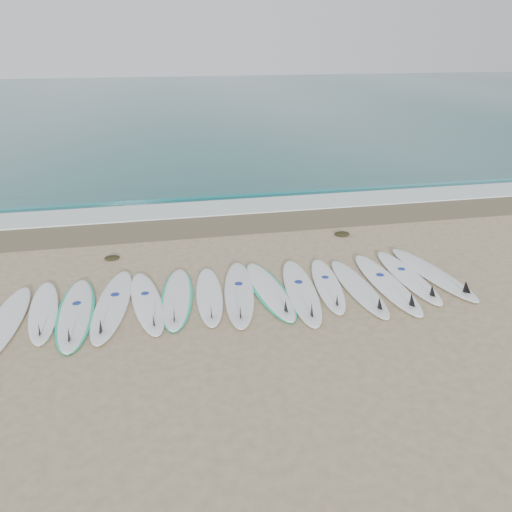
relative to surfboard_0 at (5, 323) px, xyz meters
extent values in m
plane|color=tan|center=(4.23, 0.25, -0.06)|extent=(120.00, 120.00, 0.00)
cube|color=#225A60|center=(4.23, 32.75, -0.04)|extent=(120.00, 55.00, 0.03)
cube|color=brown|center=(4.23, 4.35, -0.05)|extent=(120.00, 1.80, 0.01)
cube|color=silver|center=(4.23, 5.75, -0.04)|extent=(120.00, 1.40, 0.04)
cube|color=#225A60|center=(4.23, 7.25, -0.01)|extent=(120.00, 1.00, 0.10)
ellipsoid|color=white|center=(0.00, 0.08, -0.01)|extent=(0.64, 2.66, 0.09)
ellipsoid|color=white|center=(0.58, 0.34, -0.02)|extent=(0.78, 2.48, 0.08)
cone|color=black|center=(0.69, -0.55, 0.13)|extent=(0.24, 0.28, 0.26)
ellipsoid|color=white|center=(1.17, 0.15, -0.01)|extent=(0.64, 2.74, 0.09)
ellipsoid|color=#18C491|center=(1.17, 0.15, -0.02)|extent=(0.74, 2.76, 0.06)
cone|color=black|center=(1.20, -0.84, 0.15)|extent=(0.24, 0.30, 0.29)
cylinder|color=navy|center=(1.17, 0.41, 0.03)|extent=(0.16, 0.16, 0.01)
ellipsoid|color=white|center=(1.82, 0.34, -0.01)|extent=(0.93, 2.92, 0.09)
cone|color=black|center=(1.70, -0.70, 0.16)|extent=(0.28, 0.33, 0.31)
cylinder|color=navy|center=(1.85, 0.61, 0.04)|extent=(0.18, 0.18, 0.01)
ellipsoid|color=white|center=(2.45, 0.31, -0.01)|extent=(0.86, 2.66, 0.08)
cone|color=black|center=(2.57, -0.63, 0.14)|extent=(0.25, 0.30, 0.28)
cylinder|color=navy|center=(2.42, 0.56, 0.03)|extent=(0.17, 0.17, 0.01)
ellipsoid|color=white|center=(3.03, 0.38, -0.01)|extent=(0.79, 2.57, 0.08)
ellipsoid|color=#18C491|center=(3.03, 0.38, -0.02)|extent=(0.88, 2.60, 0.06)
cone|color=black|center=(2.93, -0.55, 0.13)|extent=(0.24, 0.29, 0.27)
ellipsoid|color=white|center=(3.65, 0.34, -0.02)|extent=(0.68, 2.49, 0.08)
cone|color=black|center=(3.59, -0.56, 0.13)|extent=(0.23, 0.28, 0.26)
ellipsoid|color=silver|center=(4.24, 0.33, -0.01)|extent=(0.97, 2.86, 0.09)
cone|color=black|center=(4.10, -0.69, 0.15)|extent=(0.28, 0.33, 0.30)
cylinder|color=navy|center=(4.28, 0.59, 0.04)|extent=(0.18, 0.18, 0.01)
ellipsoid|color=white|center=(4.85, 0.31, -0.01)|extent=(0.78, 2.66, 0.08)
ellipsoid|color=#18C491|center=(4.85, 0.31, -0.02)|extent=(0.87, 2.69, 0.06)
cone|color=black|center=(4.93, -0.65, 0.14)|extent=(0.25, 0.30, 0.28)
ellipsoid|color=white|center=(5.46, 0.15, -0.01)|extent=(0.90, 2.92, 0.09)
cone|color=black|center=(5.35, -0.90, 0.16)|extent=(0.27, 0.33, 0.31)
cylinder|color=navy|center=(5.49, 0.42, 0.04)|extent=(0.18, 0.18, 0.01)
ellipsoid|color=white|center=(6.07, 0.30, -0.02)|extent=(0.87, 2.54, 0.08)
cone|color=black|center=(5.94, -0.60, 0.13)|extent=(0.25, 0.29, 0.27)
cylinder|color=navy|center=(6.10, 0.54, 0.03)|extent=(0.16, 0.16, 0.01)
ellipsoid|color=white|center=(6.63, 0.06, -0.01)|extent=(0.59, 2.64, 0.09)
cone|color=black|center=(6.65, -0.90, 0.14)|extent=(0.23, 0.28, 0.28)
ellipsoid|color=white|center=(7.26, 0.12, -0.01)|extent=(0.63, 2.87, 0.09)
cone|color=black|center=(7.27, -0.93, 0.16)|extent=(0.25, 0.31, 0.31)
cylinder|color=navy|center=(7.26, 0.40, 0.04)|extent=(0.17, 0.17, 0.01)
ellipsoid|color=white|center=(7.84, 0.33, -0.01)|extent=(0.57, 2.66, 0.09)
cone|color=black|center=(7.85, -0.64, 0.14)|extent=(0.23, 0.29, 0.28)
cylinder|color=navy|center=(7.84, 0.58, 0.03)|extent=(0.15, 0.15, 0.01)
ellipsoid|color=silver|center=(8.42, 0.36, -0.01)|extent=(0.96, 2.86, 0.09)
cone|color=black|center=(8.56, -0.66, 0.15)|extent=(0.28, 0.33, 0.30)
ellipsoid|color=black|center=(1.68, 2.59, -0.02)|extent=(0.35, 0.27, 0.07)
ellipsoid|color=black|center=(7.38, 2.96, -0.02)|extent=(0.40, 0.31, 0.08)
camera|label=1|loc=(2.81, -8.29, 4.61)|focal=35.00mm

